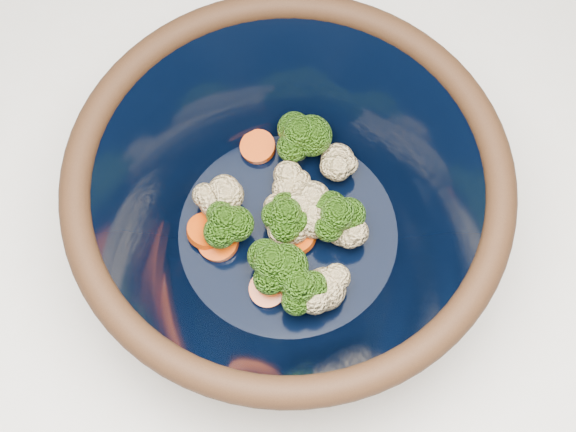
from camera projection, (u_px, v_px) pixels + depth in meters
counter at (224, 425)px, 1.04m from camera, size 1.20×1.20×0.90m
mixing_bowl at (288, 209)px, 0.59m from camera, size 0.39×0.39×0.14m
vegetable_pile at (292, 221)px, 0.61m from camera, size 0.14×0.16×0.05m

